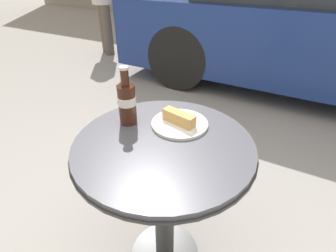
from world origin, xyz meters
TOP-DOWN VIEW (x-y plane):
  - bistro_table at (0.00, 0.00)m, footprint 0.69×0.69m
  - cola_bottle_left at (-0.19, 0.05)m, footprint 0.07×0.07m
  - lunch_plate_near at (0.00, 0.13)m, footprint 0.23×0.23m
  - parked_car at (0.38, 2.69)m, footprint 4.20×1.71m

SIDE VIEW (x-z plane):
  - bistro_table at x=0.00m, z-range 0.18..0.90m
  - parked_car at x=0.38m, z-range -0.04..1.41m
  - lunch_plate_near at x=0.00m, z-range 0.70..0.76m
  - cola_bottle_left at x=-0.19m, z-range 0.69..0.93m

